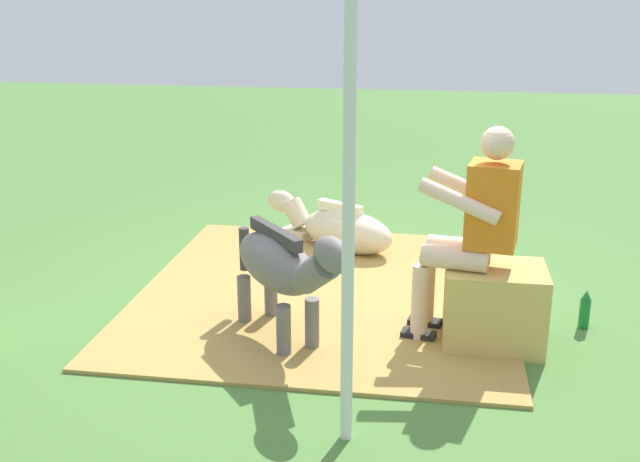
{
  "coord_description": "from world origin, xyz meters",
  "views": [
    {
      "loc": [
        -0.65,
        5.03,
        2.17
      ],
      "look_at": [
        0.12,
        0.07,
        0.55
      ],
      "focal_mm": 42.52,
      "sensor_mm": 36.0,
      "label": 1
    }
  ],
  "objects_px": {
    "tent_pole_left": "(349,202)",
    "pony_lying": "(338,228)",
    "hay_bale": "(494,306)",
    "pony_standing": "(283,266)",
    "soda_bottle": "(585,310)",
    "person_seated": "(472,225)"
  },
  "relations": [
    {
      "from": "pony_lying",
      "to": "tent_pole_left",
      "type": "distance_m",
      "value": 3.08
    },
    {
      "from": "pony_standing",
      "to": "tent_pole_left",
      "type": "distance_m",
      "value": 1.36
    },
    {
      "from": "pony_lying",
      "to": "soda_bottle",
      "type": "relative_size",
      "value": 4.86
    },
    {
      "from": "soda_bottle",
      "to": "person_seated",
      "type": "bearing_deg",
      "value": 21.52
    },
    {
      "from": "hay_bale",
      "to": "tent_pole_left",
      "type": "distance_m",
      "value": 1.74
    },
    {
      "from": "soda_bottle",
      "to": "tent_pole_left",
      "type": "xyz_separation_m",
      "value": [
        1.41,
        1.53,
        1.11
      ]
    },
    {
      "from": "hay_bale",
      "to": "tent_pole_left",
      "type": "bearing_deg",
      "value": 56.74
    },
    {
      "from": "person_seated",
      "to": "tent_pole_left",
      "type": "bearing_deg",
      "value": 63.01
    },
    {
      "from": "hay_bale",
      "to": "pony_standing",
      "type": "height_order",
      "value": "pony_standing"
    },
    {
      "from": "tent_pole_left",
      "to": "pony_lying",
      "type": "bearing_deg",
      "value": -81.59
    },
    {
      "from": "hay_bale",
      "to": "soda_bottle",
      "type": "height_order",
      "value": "hay_bale"
    },
    {
      "from": "pony_lying",
      "to": "tent_pole_left",
      "type": "height_order",
      "value": "tent_pole_left"
    },
    {
      "from": "hay_bale",
      "to": "pony_standing",
      "type": "relative_size",
      "value": 0.55
    },
    {
      "from": "soda_bottle",
      "to": "tent_pole_left",
      "type": "distance_m",
      "value": 2.36
    },
    {
      "from": "person_seated",
      "to": "soda_bottle",
      "type": "xyz_separation_m",
      "value": [
        -0.79,
        -0.31,
        -0.65
      ]
    },
    {
      "from": "tent_pole_left",
      "to": "hay_bale",
      "type": "bearing_deg",
      "value": -123.26
    },
    {
      "from": "pony_lying",
      "to": "tent_pole_left",
      "type": "bearing_deg",
      "value": 98.41
    },
    {
      "from": "hay_bale",
      "to": "tent_pole_left",
      "type": "xyz_separation_m",
      "value": [
        0.79,
        1.2,
        0.98
      ]
    },
    {
      "from": "pony_standing",
      "to": "tent_pole_left",
      "type": "bearing_deg",
      "value": 117.29
    },
    {
      "from": "person_seated",
      "to": "soda_bottle",
      "type": "height_order",
      "value": "person_seated"
    },
    {
      "from": "soda_bottle",
      "to": "hay_bale",
      "type": "bearing_deg",
      "value": 28.06
    },
    {
      "from": "pony_standing",
      "to": "pony_lying",
      "type": "distance_m",
      "value": 1.87
    }
  ]
}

